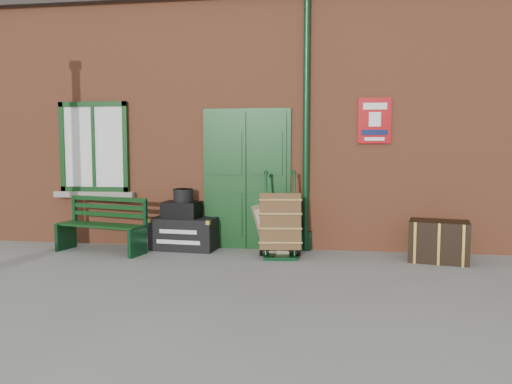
% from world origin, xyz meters
% --- Properties ---
extents(ground, '(80.00, 80.00, 0.00)m').
position_xyz_m(ground, '(0.00, 0.00, 0.00)').
color(ground, gray).
rests_on(ground, ground).
extents(station_building, '(10.30, 4.30, 4.36)m').
position_xyz_m(station_building, '(-0.00, 3.49, 2.16)').
color(station_building, '#A25434').
rests_on(station_building, ground).
extents(bench, '(1.50, 0.77, 0.89)m').
position_xyz_m(bench, '(-2.49, 0.87, 0.45)').
color(bench, '#0E3412').
rests_on(bench, ground).
extents(houdini_trunk, '(1.07, 0.65, 0.51)m').
position_xyz_m(houdini_trunk, '(-1.28, 1.25, 0.26)').
color(houdini_trunk, black).
rests_on(houdini_trunk, ground).
extents(strongbox, '(0.60, 0.46, 0.26)m').
position_xyz_m(strongbox, '(-1.33, 1.25, 0.64)').
color(strongbox, black).
rests_on(strongbox, houdini_trunk).
extents(hatbox, '(0.33, 0.33, 0.21)m').
position_xyz_m(hatbox, '(-1.30, 1.25, 0.87)').
color(hatbox, black).
rests_on(hatbox, strongbox).
extents(suitcase_back, '(0.51, 0.60, 0.75)m').
position_xyz_m(suitcase_back, '(0.03, 1.16, 0.38)').
color(suitcase_back, tan).
rests_on(suitcase_back, ground).
extents(suitcase_front, '(0.46, 0.54, 0.65)m').
position_xyz_m(suitcase_front, '(0.21, 1.06, 0.32)').
color(suitcase_front, tan).
rests_on(suitcase_front, ground).
extents(porter_trolley, '(0.68, 0.72, 1.26)m').
position_xyz_m(porter_trolley, '(0.30, 0.94, 0.49)').
color(porter_trolley, '#0C3318').
rests_on(porter_trolley, ground).
extents(dark_trunk, '(0.91, 0.69, 0.59)m').
position_xyz_m(dark_trunk, '(2.59, 0.93, 0.29)').
color(dark_trunk, black).
rests_on(dark_trunk, ground).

